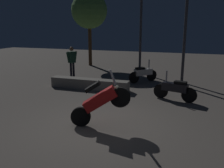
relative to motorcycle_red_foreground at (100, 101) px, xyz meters
The scene contains 9 objects.
ground_plane 0.75m from the motorcycle_red_foreground, 164.36° to the left, with size 40.00×40.00×0.00m, color #605951.
motorcycle_red_foreground is the anchor object (origin of this frame).
motorcycle_white_parked_left 5.86m from the motorcycle_red_foreground, 90.21° to the left, with size 1.17×1.32×1.11m.
motorcycle_black_parked_right 3.67m from the motorcycle_red_foreground, 61.50° to the left, with size 1.63×0.52×1.11m.
person_rider_beside 6.94m from the motorcycle_red_foreground, 124.30° to the left, with size 0.42×0.61×1.66m.
streetlamp_near 8.60m from the motorcycle_red_foreground, 94.95° to the left, with size 0.36×0.36×5.45m.
streetlamp_far 6.95m from the motorcycle_red_foreground, 73.92° to the left, with size 0.36×0.36×4.51m.
tree_left_bg 11.30m from the motorcycle_red_foreground, 115.33° to the left, with size 2.44×2.44×4.97m.
planter_wall_low 4.29m from the motorcycle_red_foreground, 118.24° to the left, with size 3.61×0.50×0.45m.
Camera 1 is at (2.45, -5.95, 2.76)m, focal length 39.09 mm.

